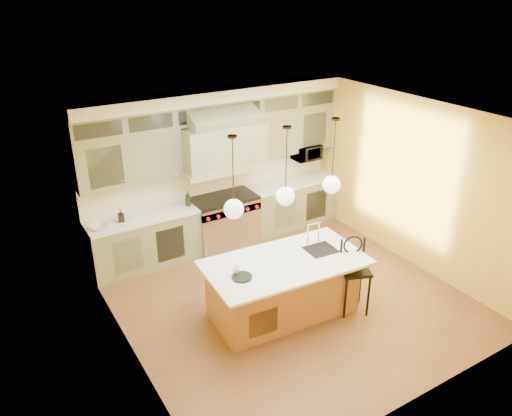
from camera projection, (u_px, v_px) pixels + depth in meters
floor at (289, 298)px, 7.89m from camera, size 5.00×5.00×0.00m
ceiling at (294, 118)px, 6.68m from camera, size 5.00×5.00×0.00m
wall_back at (214, 166)px, 9.23m from camera, size 5.00×0.00×5.00m
wall_front at (425, 302)px, 5.35m from camera, size 5.00×0.00×5.00m
wall_left at (124, 262)px, 6.11m from camera, size 0.00×5.00×5.00m
wall_right at (412, 183)px, 8.47m from camera, size 0.00×5.00×5.00m
back_cabinetry at (220, 171)px, 9.03m from camera, size 5.00×0.77×2.90m
range at (224, 220)px, 9.36m from camera, size 1.20×0.74×0.96m
kitchen_island at (283, 286)px, 7.37m from camera, size 2.40×1.39×1.35m
counter_stool at (354, 271)px, 7.37m from camera, size 0.54×0.54×1.18m
microwave at (307, 152)px, 9.96m from camera, size 0.54×0.37×0.30m
oil_bottle_a at (188, 199)px, 8.79m from camera, size 0.12×0.12×0.27m
oil_bottle_b at (121, 216)px, 8.23m from camera, size 0.10×0.10×0.21m
fruit_bowl at (99, 227)px, 8.01m from camera, size 0.29×0.29×0.07m
cup at (236, 271)px, 6.81m from camera, size 0.12×0.12×0.10m
pendant_left at (234, 207)px, 6.37m from camera, size 0.26×0.26×1.11m
pendant_center at (285, 194)px, 6.75m from camera, size 0.26×0.26×1.11m
pendant_right at (332, 183)px, 7.13m from camera, size 0.26×0.26×1.11m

